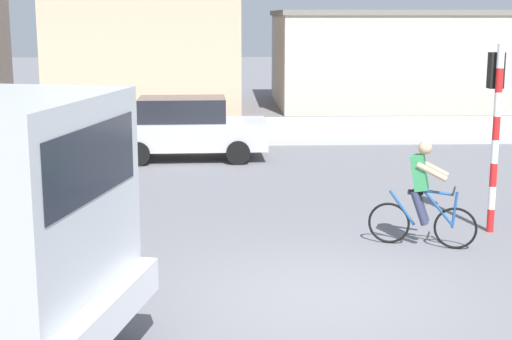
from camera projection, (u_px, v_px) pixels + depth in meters
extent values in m
plane|color=slate|center=(320.00, 295.00, 10.16)|extent=(120.00, 120.00, 0.00)
cube|color=#ADADA8|center=(263.00, 130.00, 24.29)|extent=(80.00, 5.00, 0.16)
cube|color=silver|center=(109.00, 312.00, 7.47)|extent=(0.77, 2.37, 0.36)
cube|color=black|center=(88.00, 162.00, 7.20)|extent=(0.60, 2.10, 0.70)
torus|color=black|center=(62.00, 285.00, 8.95)|extent=(1.13, 0.48, 1.10)
cylinder|color=red|center=(62.00, 285.00, 8.95)|extent=(0.55, 0.40, 0.50)
torus|color=black|center=(455.00, 228.00, 12.11)|extent=(0.65, 0.27, 0.68)
torus|color=black|center=(389.00, 223.00, 12.42)|extent=(0.65, 0.27, 0.68)
cylinder|color=#1E4C8C|center=(435.00, 192.00, 12.10)|extent=(0.58, 0.25, 0.09)
cylinder|color=#1E4C8C|center=(438.00, 207.00, 12.13)|extent=(0.49, 0.22, 0.57)
cylinder|color=#1E4C8C|center=(402.00, 208.00, 12.30)|extent=(0.43, 0.19, 0.57)
cylinder|color=#1E4C8C|center=(455.00, 210.00, 12.06)|extent=(0.10, 0.07, 0.59)
cylinder|color=black|center=(454.00, 191.00, 12.00)|extent=(0.20, 0.48, 0.03)
cube|color=black|center=(416.00, 192.00, 12.19)|extent=(0.27, 0.19, 0.06)
cube|color=#338C51|center=(420.00, 172.00, 12.11)|extent=(0.39, 0.40, 0.59)
sphere|color=tan|center=(425.00, 148.00, 12.01)|extent=(0.22, 0.22, 0.22)
cylinder|color=#2D334C|center=(421.00, 205.00, 12.31)|extent=(0.33, 0.22, 0.57)
cylinder|color=tan|center=(433.00, 168.00, 12.19)|extent=(0.49, 0.25, 0.29)
cylinder|color=#2D334C|center=(419.00, 208.00, 12.12)|extent=(0.33, 0.22, 0.57)
cylinder|color=tan|center=(432.00, 172.00, 11.89)|extent=(0.49, 0.25, 0.29)
cylinder|color=red|center=(490.00, 220.00, 13.10)|extent=(0.12, 0.12, 0.40)
cylinder|color=white|center=(492.00, 198.00, 13.03)|extent=(0.12, 0.12, 0.40)
cylinder|color=red|center=(493.00, 175.00, 12.95)|extent=(0.12, 0.12, 0.40)
cylinder|color=white|center=(495.00, 152.00, 12.87)|extent=(0.12, 0.12, 0.40)
cylinder|color=red|center=(496.00, 128.00, 12.79)|extent=(0.12, 0.12, 0.40)
cylinder|color=white|center=(498.00, 104.00, 12.71)|extent=(0.12, 0.12, 0.40)
cylinder|color=red|center=(499.00, 80.00, 12.63)|extent=(0.12, 0.12, 0.40)
cylinder|color=white|center=(501.00, 56.00, 12.55)|extent=(0.12, 0.12, 0.40)
cube|color=black|center=(496.00, 70.00, 12.78)|extent=(0.24, 0.20, 0.60)
sphere|color=orange|center=(494.00, 70.00, 12.89)|extent=(0.14, 0.14, 0.14)
cube|color=#B7B7BC|center=(189.00, 134.00, 19.69)|extent=(4.04, 1.81, 0.70)
cube|color=black|center=(182.00, 109.00, 19.55)|extent=(2.24, 1.50, 0.60)
cylinder|color=black|center=(235.00, 142.00, 20.68)|extent=(0.60, 0.20, 0.60)
cylinder|color=black|center=(238.00, 153.00, 19.02)|extent=(0.60, 0.20, 0.60)
cylinder|color=black|center=(143.00, 143.00, 20.51)|extent=(0.60, 0.20, 0.60)
cylinder|color=black|center=(138.00, 154.00, 18.85)|extent=(0.60, 0.20, 0.60)
cube|color=tan|center=(147.00, 31.00, 29.61)|extent=(7.22, 5.22, 6.15)
cube|color=#B2AD9E|center=(384.00, 60.00, 31.73)|extent=(8.91, 7.51, 3.66)
cube|color=slate|center=(386.00, 13.00, 31.35)|extent=(9.08, 7.66, 0.20)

